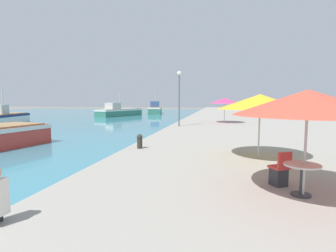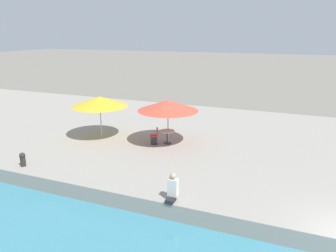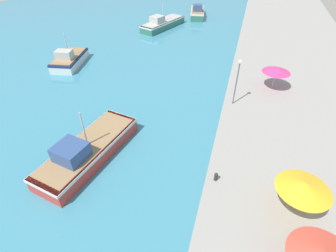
% 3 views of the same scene
% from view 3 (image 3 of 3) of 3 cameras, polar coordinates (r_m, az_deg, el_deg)
% --- Properties ---
extents(water_basin, '(56.00, 90.00, 0.04)m').
position_cam_3_polar(water_basin, '(48.28, -22.44, 17.32)').
color(water_basin, teal).
rests_on(water_basin, ground_plane).
extents(quay_promenade, '(16.00, 90.00, 0.69)m').
position_cam_3_polar(quay_promenade, '(39.15, 26.24, 12.30)').
color(quay_promenade, gray).
rests_on(quay_promenade, ground_plane).
extents(fishing_boat_near, '(4.69, 9.71, 4.31)m').
position_cam_3_polar(fishing_boat_near, '(21.32, -17.17, -5.05)').
color(fishing_boat_near, red).
rests_on(fishing_boat_near, water_basin).
extents(fishing_boat_mid, '(3.94, 6.58, 4.09)m').
position_cam_3_polar(fishing_boat_mid, '(37.33, -20.71, 13.48)').
color(fishing_boat_mid, silver).
rests_on(fishing_boat_mid, water_basin).
extents(fishing_boat_far, '(5.82, 10.05, 4.13)m').
position_cam_3_polar(fishing_boat_far, '(49.46, -1.19, 21.46)').
color(fishing_boat_far, '#33705B').
rests_on(fishing_boat_far, water_basin).
extents(fishing_boat_distant, '(3.79, 7.55, 4.52)m').
position_cam_3_polar(fishing_boat_distant, '(56.40, 6.40, 23.41)').
color(fishing_boat_distant, '#33705B').
rests_on(fishing_boat_distant, water_basin).
extents(cafe_umbrella_white, '(3.17, 3.17, 2.42)m').
position_cam_3_polar(cafe_umbrella_white, '(17.35, 27.58, -11.58)').
color(cafe_umbrella_white, '#B7B7B7').
rests_on(cafe_umbrella_white, quay_promenade).
extents(cafe_umbrella_striped, '(2.87, 2.87, 2.38)m').
position_cam_3_polar(cafe_umbrella_striped, '(29.84, 22.58, 11.21)').
color(cafe_umbrella_striped, '#B7B7B7').
rests_on(cafe_umbrella_striped, quay_promenade).
extents(mooring_bollard, '(0.26, 0.26, 0.65)m').
position_cam_3_polar(mooring_bollard, '(18.63, 10.39, -10.73)').
color(mooring_bollard, '#2D2823').
rests_on(mooring_bollard, quay_promenade).
extents(lamppost, '(0.36, 0.36, 4.56)m').
position_cam_3_polar(lamppost, '(25.31, 14.94, 10.69)').
color(lamppost, '#565B60').
rests_on(lamppost, quay_promenade).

